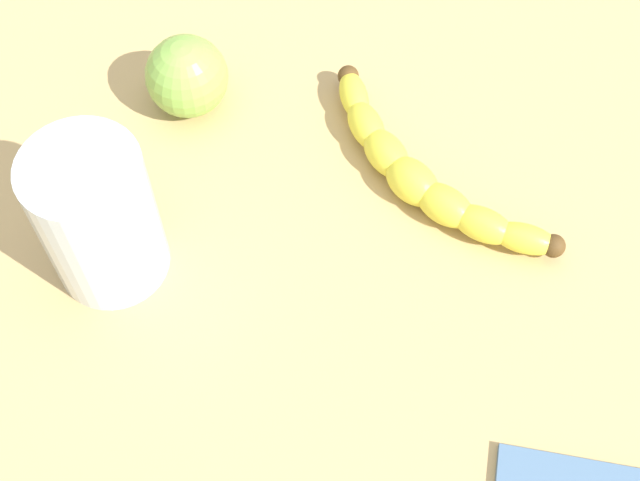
% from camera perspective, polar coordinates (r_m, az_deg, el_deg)
% --- Properties ---
extents(wooden_tabletop, '(1.20, 1.20, 0.03)m').
position_cam_1_polar(wooden_tabletop, '(0.72, 4.54, 3.92)').
color(wooden_tabletop, tan).
rests_on(wooden_tabletop, ground).
extents(banana, '(0.23, 0.10, 0.03)m').
position_cam_1_polar(banana, '(0.69, 6.52, 4.25)').
color(banana, yellow).
rests_on(banana, wooden_tabletop).
extents(smoothie_glass, '(0.08, 0.08, 0.12)m').
position_cam_1_polar(smoothie_glass, '(0.63, -14.06, 1.39)').
color(smoothie_glass, silver).
rests_on(smoothie_glass, wooden_tabletop).
extents(green_apple_fruit, '(0.07, 0.07, 0.07)m').
position_cam_1_polar(green_apple_fruit, '(0.73, -8.54, 10.37)').
color(green_apple_fruit, '#84B747').
rests_on(green_apple_fruit, wooden_tabletop).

